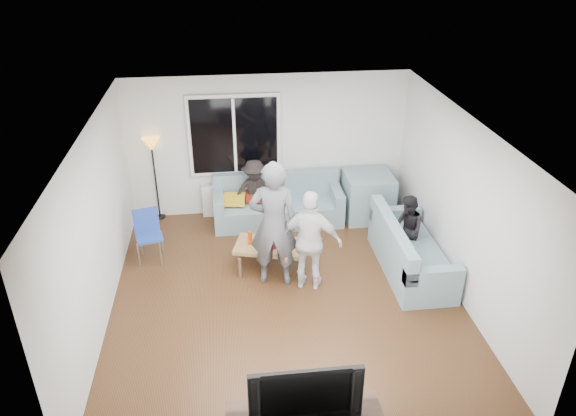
{
  "coord_description": "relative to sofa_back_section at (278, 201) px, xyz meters",
  "views": [
    {
      "loc": [
        -0.74,
        -6.4,
        4.87
      ],
      "look_at": [
        0.1,
        0.6,
        1.15
      ],
      "focal_mm": 33.88,
      "sensor_mm": 36.0,
      "label": 1
    }
  ],
  "objects": [
    {
      "name": "wall_left",
      "position": [
        -2.64,
        -2.27,
        0.88
      ],
      "size": [
        0.04,
        5.5,
        2.6
      ],
      "primitive_type": "cube",
      "color": "silver",
      "rests_on": "ground"
    },
    {
      "name": "wall_back",
      "position": [
        -0.12,
        0.5,
        0.88
      ],
      "size": [
        5.0,
        0.04,
        2.6
      ],
      "primitive_type": "cube",
      "color": "silver",
      "rests_on": "ground"
    },
    {
      "name": "spectator_right",
      "position": [
        1.9,
        -1.51,
        0.14
      ],
      "size": [
        0.45,
        0.56,
        1.13
      ],
      "primitive_type": "imported",
      "rotation": [
        0.0,
        0.0,
        -1.53
      ],
      "color": "black",
      "rests_on": "floor"
    },
    {
      "name": "window_mullion",
      "position": [
        -0.72,
        0.37,
        1.12
      ],
      "size": [
        0.05,
        0.03,
        1.35
      ],
      "primitive_type": "cube",
      "color": "white",
      "rests_on": "window_frame"
    },
    {
      "name": "spectator_back",
      "position": [
        -0.41,
        0.03,
        0.18
      ],
      "size": [
        0.81,
        0.5,
        1.21
      ],
      "primitive_type": "imported",
      "rotation": [
        0.0,
        0.0,
        0.06
      ],
      "color": "black",
      "rests_on": "floor"
    },
    {
      "name": "sofa_back_section",
      "position": [
        0.0,
        0.0,
        0.0
      ],
      "size": [
        2.3,
        0.85,
        0.85
      ],
      "primitive_type": null,
      "color": "gray",
      "rests_on": "floor"
    },
    {
      "name": "bottle_e",
      "position": [
        0.03,
        -1.37,
        0.07
      ],
      "size": [
        0.07,
        0.07,
        0.2
      ],
      "primitive_type": "cylinder",
      "color": "black",
      "rests_on": "coffee_table"
    },
    {
      "name": "bottle_a",
      "position": [
        -0.58,
        -1.39,
        0.09
      ],
      "size": [
        0.07,
        0.07,
        0.22
      ],
      "primitive_type": "cylinder",
      "color": "#C5410B",
      "rests_on": "coffee_table"
    },
    {
      "name": "television",
      "position": [
        -0.23,
        -4.77,
        0.34
      ],
      "size": [
        1.13,
        0.15,
        0.65
      ],
      "primitive_type": "imported",
      "color": "black",
      "rests_on": "tv_console"
    },
    {
      "name": "bottle_d",
      "position": [
        -0.09,
        -1.51,
        0.08
      ],
      "size": [
        0.07,
        0.07,
        0.21
      ],
      "primitive_type": "cylinder",
      "color": "orange",
      "rests_on": "coffee_table"
    },
    {
      "name": "bottle_c",
      "position": [
        -0.25,
        -1.31,
        0.07
      ],
      "size": [
        0.07,
        0.07,
        0.2
      ],
      "primitive_type": "cylinder",
      "color": "black",
      "rests_on": "coffee_table"
    },
    {
      "name": "ceiling",
      "position": [
        -0.12,
        -2.27,
        2.2
      ],
      "size": [
        5.0,
        5.5,
        0.04
      ],
      "primitive_type": "cube",
      "color": "white",
      "rests_on": "ground"
    },
    {
      "name": "bottle_b",
      "position": [
        -0.42,
        -1.59,
        0.1
      ],
      "size": [
        0.08,
        0.08,
        0.25
      ],
      "primitive_type": "cylinder",
      "color": "#2F8A19",
      "rests_on": "coffee_table"
    },
    {
      "name": "floor",
      "position": [
        -0.12,
        -2.27,
        -0.45
      ],
      "size": [
        5.0,
        5.5,
        0.04
      ],
      "primitive_type": "cube",
      "color": "#56351C",
      "rests_on": "ground"
    },
    {
      "name": "radiator",
      "position": [
        -0.72,
        0.38,
        -0.11
      ],
      "size": [
        1.3,
        0.12,
        0.62
      ],
      "primitive_type": "cube",
      "color": "silver",
      "rests_on": "floor"
    },
    {
      "name": "vase",
      "position": [
        -0.89,
        0.35,
        0.28
      ],
      "size": [
        0.19,
        0.19,
        0.16
      ],
      "primitive_type": "imported",
      "rotation": [
        0.0,
        0.0,
        0.23
      ],
      "color": "white",
      "rests_on": "radiator"
    },
    {
      "name": "potted_plant",
      "position": [
        -0.52,
        0.35,
        0.39
      ],
      "size": [
        0.22,
        0.19,
        0.38
      ],
      "primitive_type": "imported",
      "rotation": [
        0.0,
        0.0,
        -0.09
      ],
      "color": "#29682B",
      "rests_on": "radiator"
    },
    {
      "name": "wall_front",
      "position": [
        -0.12,
        -5.04,
        0.88
      ],
      "size": [
        5.0,
        0.04,
        2.6
      ],
      "primitive_type": "cube",
      "color": "silver",
      "rests_on": "ground"
    },
    {
      "name": "coffee_table",
      "position": [
        -0.27,
        -1.45,
        -0.22
      ],
      "size": [
        1.22,
        0.87,
        0.4
      ],
      "primitive_type": "cube",
      "rotation": [
        0.0,
        0.0,
        -0.27
      ],
      "color": "#A97F51",
      "rests_on": "floor"
    },
    {
      "name": "cushion_yellow",
      "position": [
        -0.78,
        -0.02,
        0.09
      ],
      "size": [
        0.42,
        0.36,
        0.14
      ],
      "primitive_type": "cube",
      "rotation": [
        0.0,
        0.0,
        -0.12
      ],
      "color": "gold",
      "rests_on": "sofa_back_section"
    },
    {
      "name": "cushion_red",
      "position": [
        -0.39,
        0.06,
        0.09
      ],
      "size": [
        0.38,
        0.33,
        0.13
      ],
      "primitive_type": "cube",
      "rotation": [
        0.0,
        0.0,
        -0.08
      ],
      "color": "maroon",
      "rests_on": "sofa_back_section"
    },
    {
      "name": "floor_lamp",
      "position": [
        -2.17,
        0.42,
        0.36
      ],
      "size": [
        0.32,
        0.32,
        1.56
      ],
      "primitive_type": null,
      "color": "gold",
      "rests_on": "floor"
    },
    {
      "name": "sofa_right_section",
      "position": [
        1.9,
        -1.8,
        0.0
      ],
      "size": [
        2.0,
        0.85,
        0.85
      ],
      "primitive_type": null,
      "rotation": [
        0.0,
        0.0,
        1.57
      ],
      "color": "gray",
      "rests_on": "floor"
    },
    {
      "name": "player_left",
      "position": [
        -0.25,
        -1.85,
        0.56
      ],
      "size": [
        0.79,
        0.58,
        1.98
      ],
      "primitive_type": "imported",
      "rotation": [
        0.0,
        0.0,
        2.99
      ],
      "color": "#505055",
      "rests_on": "floor"
    },
    {
      "name": "sofa_corner",
      "position": [
        1.65,
        0.0,
        0.0
      ],
      "size": [
        0.85,
        0.85,
        0.85
      ],
      "primitive_type": "cube",
      "color": "gray",
      "rests_on": "floor"
    },
    {
      "name": "side_chair",
      "position": [
        -2.17,
        -1.04,
        0.01
      ],
      "size": [
        0.49,
        0.49,
        0.86
      ],
      "primitive_type": null,
      "rotation": [
        0.0,
        0.0,
        0.25
      ],
      "color": "#2543A2",
      "rests_on": "floor"
    },
    {
      "name": "window_frame",
      "position": [
        -0.72,
        0.42,
        1.12
      ],
      "size": [
        1.62,
        0.06,
        1.47
      ],
      "primitive_type": "cube",
      "color": "white",
      "rests_on": "wall_back"
    },
    {
      "name": "pitcher",
      "position": [
        -0.25,
        -1.52,
        0.06
      ],
      "size": [
        0.17,
        0.17,
        0.17
      ],
      "primitive_type": "cylinder",
      "color": "maroon",
      "rests_on": "coffee_table"
    },
    {
      "name": "window_glass",
      "position": [
        -0.72,
        0.38,
        1.12
      ],
      "size": [
        1.5,
        0.02,
        1.35
      ],
      "primitive_type": "cube",
      "color": "black",
      "rests_on": "window_frame"
    },
    {
      "name": "wall_right",
      "position": [
        2.4,
        -2.27,
        0.88
      ],
      "size": [
        0.04,
        5.5,
        2.6
      ],
      "primitive_type": "cube",
      "color": "silver",
      "rests_on": "ground"
    },
    {
      "name": "player_right",
      "position": [
        0.26,
        -2.04,
        0.36
      ],
      "size": [
        0.99,
        0.66,
        1.57
      ],
      "primitive_type": "imported",
      "rotation": [
        0.0,
        0.0,
        2.81
      ],
      "color": "silver",
      "rests_on": "floor"
    }
  ]
}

